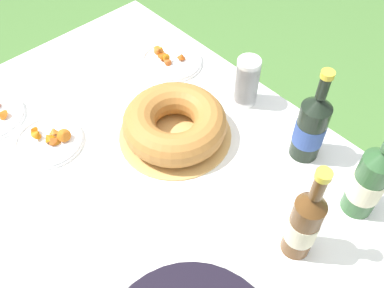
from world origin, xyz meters
name	(u,v)px	position (x,y,z in m)	size (l,w,h in m)	color
ground_plane	(171,286)	(0.00, 0.00, 0.00)	(16.00, 16.00, 0.00)	#4C7A38
garden_table	(163,197)	(0.00, 0.00, 0.66)	(1.50, 0.98, 0.72)	brown
tablecloth	(161,186)	(0.00, 0.00, 0.71)	(1.51, 0.99, 0.10)	white
bundt_cake	(175,124)	(-0.10, 0.14, 0.78)	(0.33, 0.33, 0.10)	tan
cup_stack	(247,81)	(-0.06, 0.40, 0.81)	(0.07, 0.07, 0.16)	white
cider_bottle_green	(370,181)	(0.40, 0.32, 0.84)	(0.08, 0.08, 0.31)	#2D562D
cider_bottle_amber	(304,223)	(0.36, 0.12, 0.84)	(0.07, 0.07, 0.31)	brown
juice_bottle_red	(311,127)	(0.20, 0.37, 0.84)	(0.08, 0.08, 0.30)	black
snack_plate_near	(171,60)	(-0.36, 0.35, 0.74)	(0.21, 0.21, 0.05)	white
snack_plate_left	(49,140)	(-0.33, -0.15, 0.74)	(0.20, 0.20, 0.06)	white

